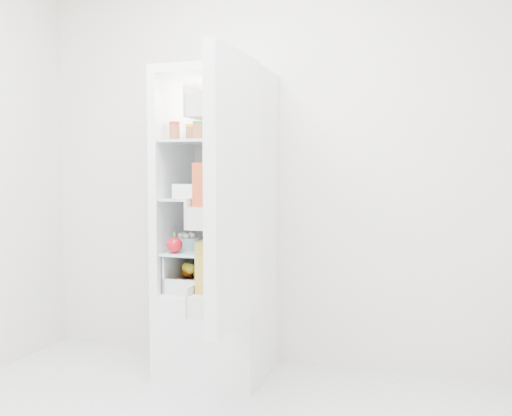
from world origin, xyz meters
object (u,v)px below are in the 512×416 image
(refrigerator, at_px, (220,262))
(mushroom_bowl, at_px, (187,244))
(red_cabbage, at_px, (238,234))
(fridge_door, at_px, (229,196))

(refrigerator, bearing_deg, mushroom_bowl, -144.42)
(red_cabbage, xyz_separation_m, fridge_door, (0.17, -0.61, 0.25))
(refrigerator, bearing_deg, red_cabbage, -12.31)
(mushroom_bowl, bearing_deg, fridge_door, -48.56)
(refrigerator, distance_m, red_cabbage, 0.22)
(mushroom_bowl, bearing_deg, red_cabbage, 17.58)
(red_cabbage, xyz_separation_m, mushroom_bowl, (-0.29, -0.09, -0.06))
(red_cabbage, relative_size, mushroom_bowl, 1.22)
(refrigerator, height_order, mushroom_bowl, refrigerator)
(red_cabbage, bearing_deg, mushroom_bowl, -162.42)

